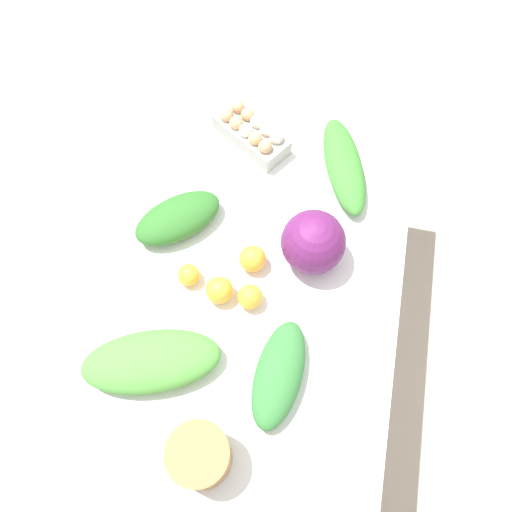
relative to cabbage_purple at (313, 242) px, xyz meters
The scene contains 13 objects.
ground_plane 0.84m from the cabbage_purple, 105.42° to the left, with size 8.00×8.00×0.00m, color #B2A899.
dining_table 0.24m from the cabbage_purple, 105.42° to the left, with size 1.44×0.85×0.73m.
cabbage_purple is the anchor object (origin of this frame).
egg_carton 0.46m from the cabbage_purple, 34.61° to the left, with size 0.23×0.28×0.09m.
paper_bag 0.62m from the cabbage_purple, 164.45° to the left, with size 0.15×0.15×0.13m, color #997047.
greens_bunch_chard 0.32m from the cabbage_purple, ahead, with size 0.37×0.11×0.07m, color #3D8433.
greens_bunch_kale 0.41m from the cabbage_purple, 87.02° to the left, with size 0.27×0.14×0.08m, color #2D6B28.
greens_bunch_beet_tops 0.37m from the cabbage_purple, behind, with size 0.29×0.12×0.08m, color #337538.
greens_bunch_scallion 0.54m from the cabbage_purple, 139.13° to the left, with size 0.36×0.17×0.08m, color #4C933D.
orange_0 0.18m from the cabbage_purple, 111.10° to the left, with size 0.08×0.08×0.08m, color #F9A833.
orange_1 0.29m from the cabbage_purple, 127.50° to the left, with size 0.08×0.08×0.08m, color #F9A833.
orange_2 0.23m from the cabbage_purple, 141.11° to the left, with size 0.07×0.07×0.07m, color #F9A833.
orange_3 0.36m from the cabbage_purple, 114.26° to the left, with size 0.06×0.06×0.06m, color #F9A833.
Camera 1 is at (-0.61, -0.13, 2.04)m, focal length 35.00 mm.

